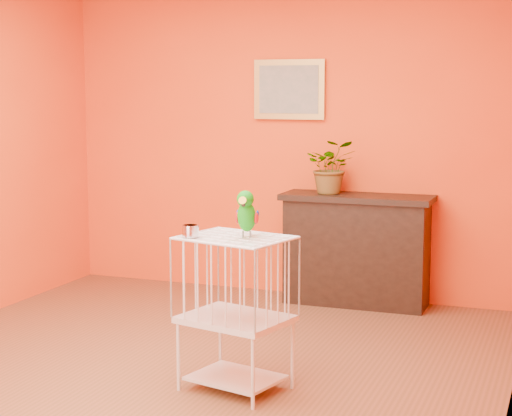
% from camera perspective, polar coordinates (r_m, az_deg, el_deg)
% --- Properties ---
extents(ground, '(4.50, 4.50, 0.00)m').
position_cam_1_polar(ground, '(5.49, -5.32, -10.77)').
color(ground, brown).
rests_on(ground, ground).
extents(room_shell, '(4.50, 4.50, 4.50)m').
position_cam_1_polar(room_shell, '(5.20, -5.54, 6.00)').
color(room_shell, '#ED4C16').
rests_on(room_shell, ground).
extents(console_cabinet, '(1.22, 0.44, 0.91)m').
position_cam_1_polar(console_cabinet, '(7.02, 6.69, -2.78)').
color(console_cabinet, black).
rests_on(console_cabinet, ground).
extents(potted_plant, '(0.51, 0.54, 0.34)m').
position_cam_1_polar(potted_plant, '(7.00, 5.04, 2.37)').
color(potted_plant, '#26722D').
rests_on(potted_plant, console_cabinet).
extents(framed_picture, '(0.62, 0.04, 0.50)m').
position_cam_1_polar(framed_picture, '(7.25, 2.22, 7.90)').
color(framed_picture, gold).
rests_on(framed_picture, room_shell).
extents(birdcage, '(0.68, 0.58, 0.91)m').
position_cam_1_polar(birdcage, '(5.01, -1.38, -6.90)').
color(birdcage, beige).
rests_on(birdcage, ground).
extents(feed_cup, '(0.10, 0.10, 0.07)m').
position_cam_1_polar(feed_cup, '(4.92, -4.40, -1.52)').
color(feed_cup, silver).
rests_on(feed_cup, birdcage).
extents(parrot, '(0.14, 0.25, 0.28)m').
position_cam_1_polar(parrot, '(4.88, -0.63, -0.35)').
color(parrot, '#59544C').
rests_on(parrot, birdcage).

